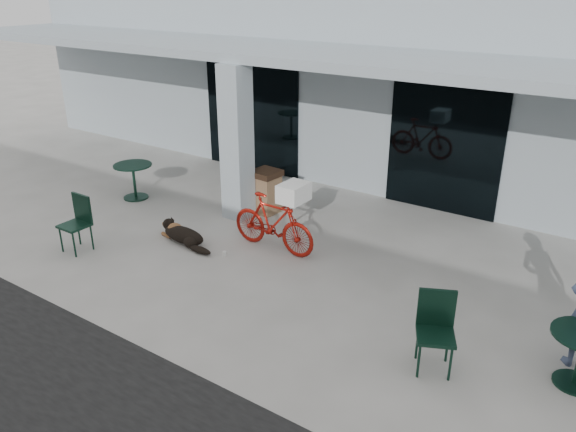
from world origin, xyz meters
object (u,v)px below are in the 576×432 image
Objects in this scene: cafe_chair_near at (74,225)px; cafe_chair_far_a at (436,335)px; bicycle at (273,223)px; cafe_table_near at (134,181)px; trash_receptacle at (266,192)px; dog at (184,234)px.

cafe_chair_far_a is (6.59, 0.41, 0.00)m from cafe_chair_near.
bicycle is 3.57m from cafe_chair_near.
cafe_chair_near is (-2.92, -2.05, -0.01)m from bicycle.
trash_receptacle is (2.93, 1.00, 0.07)m from cafe_table_near.
trash_receptacle reaches higher than cafe_table_near.
cafe_table_near is 0.91× the size of trash_receptacle.
cafe_chair_far_a is (5.20, -0.92, 0.34)m from dog.
cafe_chair_near reaches higher than cafe_table_near.
trash_receptacle is (-1.16, 1.37, -0.06)m from bicycle.
bicycle reaches higher than cafe_chair_near.
cafe_table_near is at bearing -161.18° from trash_receptacle.
dog is 1.04× the size of cafe_chair_near.
cafe_table_near is (-4.10, 0.37, -0.13)m from bicycle.
bicycle reaches higher than trash_receptacle.
cafe_chair_near is at bearing -127.57° from dog.
dog is 1.16× the size of trash_receptacle.
bicycle is 1.80m from trash_receptacle.
bicycle is at bearing 130.82° from cafe_chair_far_a.
cafe_chair_far_a is (3.67, -1.65, -0.01)m from bicycle.
cafe_table_near is 0.81× the size of cafe_chair_far_a.
dog is at bearing -100.00° from trash_receptacle.
cafe_chair_far_a is at bearing -31.98° from trash_receptacle.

